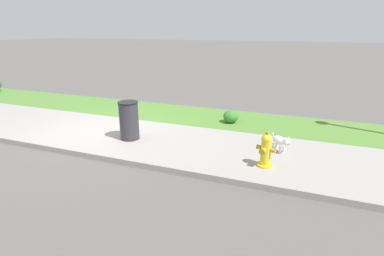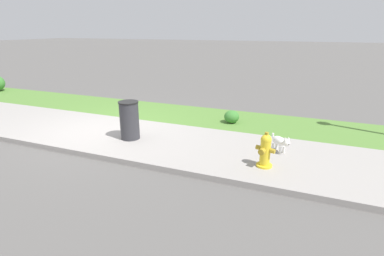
{
  "view_description": "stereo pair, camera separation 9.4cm",
  "coord_description": "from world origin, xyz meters",
  "px_view_note": "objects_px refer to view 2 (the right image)",
  "views": [
    {
      "loc": [
        4.84,
        -5.94,
        2.55
      ],
      "look_at": [
        2.52,
        0.07,
        0.4
      ],
      "focal_mm": 28.0,
      "sensor_mm": 36.0,
      "label": 1
    },
    {
      "loc": [
        4.93,
        -5.9,
        2.55
      ],
      "look_at": [
        2.52,
        0.07,
        0.4
      ],
      "focal_mm": 28.0,
      "sensor_mm": 36.0,
      "label": 2
    }
  ],
  "objects_px": {
    "fire_hydrant_across_street": "(265,151)",
    "shrub_bush_far_verge": "(232,117)",
    "trash_bin": "(129,120)",
    "small_white_dog": "(280,142)"
  },
  "relations": [
    {
      "from": "fire_hydrant_across_street",
      "to": "shrub_bush_far_verge",
      "type": "bearing_deg",
      "value": -46.52
    },
    {
      "from": "fire_hydrant_across_street",
      "to": "small_white_dog",
      "type": "distance_m",
      "value": 0.88
    },
    {
      "from": "fire_hydrant_across_street",
      "to": "shrub_bush_far_verge",
      "type": "xyz_separation_m",
      "value": [
        -1.32,
        2.53,
        -0.16
      ]
    },
    {
      "from": "trash_bin",
      "to": "fire_hydrant_across_street",
      "type": "bearing_deg",
      "value": -6.29
    },
    {
      "from": "small_white_dog",
      "to": "shrub_bush_far_verge",
      "type": "distance_m",
      "value": 2.26
    },
    {
      "from": "fire_hydrant_across_street",
      "to": "trash_bin",
      "type": "height_order",
      "value": "trash_bin"
    },
    {
      "from": "fire_hydrant_across_street",
      "to": "trash_bin",
      "type": "xyz_separation_m",
      "value": [
        -3.26,
        0.36,
        0.13
      ]
    },
    {
      "from": "trash_bin",
      "to": "shrub_bush_far_verge",
      "type": "xyz_separation_m",
      "value": [
        1.94,
        2.17,
        -0.28
      ]
    },
    {
      "from": "fire_hydrant_across_street",
      "to": "small_white_dog",
      "type": "relative_size",
      "value": 1.6
    },
    {
      "from": "trash_bin",
      "to": "shrub_bush_far_verge",
      "type": "distance_m",
      "value": 2.93
    }
  ]
}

